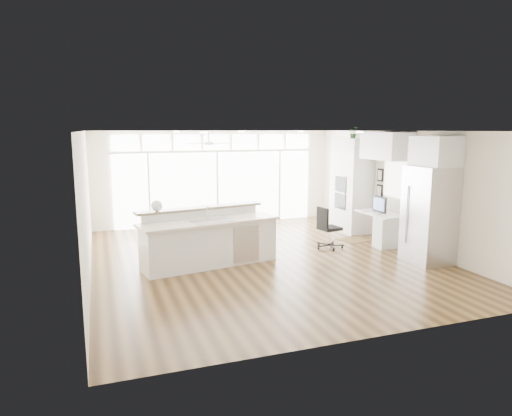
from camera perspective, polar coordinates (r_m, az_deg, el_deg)
name	(u,v)px	position (r m, az deg, el deg)	size (l,w,h in m)	color
floor	(264,259)	(9.82, 1.02, -6.41)	(7.00, 8.00, 0.02)	#3C2712
ceiling	(264,131)	(9.43, 1.07, 9.60)	(7.00, 8.00, 0.02)	white
wall_back	(216,178)	(13.33, -4.97, 3.80)	(7.00, 0.04, 2.70)	white
wall_front	(373,239)	(6.01, 14.47, -3.78)	(7.00, 0.04, 2.70)	white
wall_left	(86,205)	(8.95, -20.46, 0.30)	(0.04, 8.00, 2.70)	white
wall_right	(404,189)	(11.23, 18.04, 2.24)	(0.04, 8.00, 2.70)	white
glass_wall	(217,188)	(13.30, -4.89, 2.49)	(5.80, 0.06, 2.08)	white
transom_row	(216,142)	(13.20, -4.97, 8.22)	(5.90, 0.06, 0.40)	white
desk_window	(395,180)	(11.43, 17.02, 3.43)	(0.04, 0.85, 0.85)	white
ceiling_fan	(209,139)	(11.97, -5.94, 8.53)	(1.16, 1.16, 0.32)	silver
recessed_lights	(261,132)	(9.62, 0.65, 9.49)	(3.40, 3.00, 0.02)	#EEE1CB
oven_cabinet	(351,185)	(12.54, 11.83, 2.79)	(0.64, 1.20, 2.50)	white
desk_nook	(381,228)	(11.42, 15.39, -2.45)	(0.72, 1.30, 0.76)	white
upper_cabinets	(387,146)	(11.20, 16.02, 7.46)	(0.64, 1.30, 0.64)	white
refrigerator	(429,215)	(10.00, 20.82, -0.82)	(0.76, 0.90, 2.00)	#B6B6BB
fridge_cabinet	(436,151)	(9.90, 21.54, 6.62)	(0.64, 0.90, 0.60)	white
framed_photos	(380,183)	(11.94, 15.23, 3.04)	(0.06, 0.22, 0.80)	black
kitchen_island	(210,238)	(9.29, -5.78, -3.72)	(2.86, 1.08, 1.14)	white
rug	(355,239)	(11.75, 12.31, -3.86)	(0.82, 0.59, 0.01)	#3B2812
office_chair	(330,228)	(10.71, 9.19, -2.46)	(0.50, 0.46, 0.96)	black
fishbowl	(157,206)	(9.19, -12.29, 0.28)	(0.22, 0.22, 0.22)	white
monitor	(380,204)	(11.26, 15.19, 0.46)	(0.09, 0.51, 0.43)	black
keyboard	(373,213)	(11.20, 14.43, -0.62)	(0.12, 0.31, 0.02)	silver
potted_plant	(353,134)	(12.45, 12.05, 9.04)	(0.27, 0.30, 0.23)	#275223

